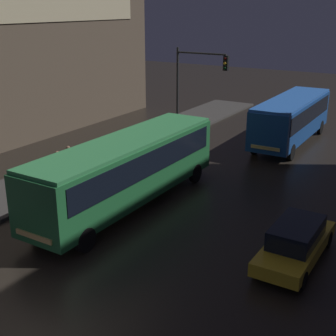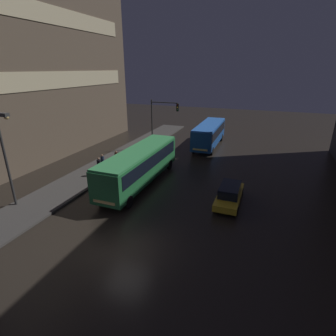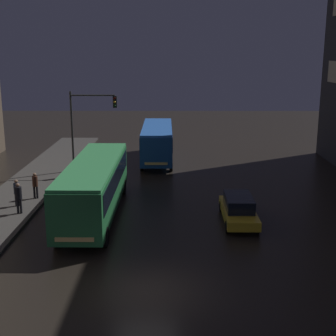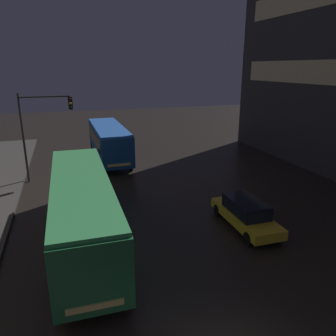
# 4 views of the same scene
# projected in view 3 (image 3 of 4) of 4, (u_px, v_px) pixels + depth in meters

# --- Properties ---
(ground_plane) EXTENTS (120.00, 120.00, 0.00)m
(ground_plane) POSITION_uv_depth(u_px,v_px,m) (145.00, 291.00, 18.73)
(ground_plane) COLOR black
(sidewalk_left) EXTENTS (4.00, 48.00, 0.15)m
(sidewalk_left) POSITION_uv_depth(u_px,v_px,m) (6.00, 208.00, 28.47)
(sidewalk_left) COLOR #3D3A38
(sidewalk_left) RESTS_ON ground
(bus_near) EXTENTS (2.71, 11.68, 3.26)m
(bus_near) POSITION_uv_depth(u_px,v_px,m) (94.00, 183.00, 26.86)
(bus_near) COLOR #236B38
(bus_near) RESTS_ON ground
(bus_far) EXTENTS (2.68, 10.04, 3.12)m
(bus_far) POSITION_uv_depth(u_px,v_px,m) (157.00, 140.00, 40.79)
(bus_far) COLOR #194793
(bus_far) RESTS_ON ground
(car_taxi) EXTENTS (1.81, 4.80, 1.51)m
(car_taxi) POSITION_uv_depth(u_px,v_px,m) (238.00, 209.00, 26.27)
(car_taxi) COLOR gold
(car_taxi) RESTS_ON ground
(pedestrian_near) EXTENTS (0.52, 0.52, 1.83)m
(pedestrian_near) POSITION_uv_depth(u_px,v_px,m) (18.00, 195.00, 27.11)
(pedestrian_near) COLOR black
(pedestrian_near) RESTS_ON sidewalk_left
(pedestrian_mid) EXTENTS (0.47, 0.47, 1.66)m
(pedestrian_mid) POSITION_uv_depth(u_px,v_px,m) (17.00, 191.00, 28.49)
(pedestrian_mid) COLOR black
(pedestrian_mid) RESTS_ON sidewalk_left
(pedestrian_far) EXTENTS (0.43, 0.43, 1.69)m
(pedestrian_far) POSITION_uv_depth(u_px,v_px,m) (35.00, 184.00, 29.98)
(pedestrian_far) COLOR black
(pedestrian_far) RESTS_ON sidewalk_left
(traffic_light_main) EXTENTS (3.64, 0.35, 6.43)m
(traffic_light_main) POSITION_uv_depth(u_px,v_px,m) (87.00, 118.00, 36.23)
(traffic_light_main) COLOR #2D2D2D
(traffic_light_main) RESTS_ON ground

